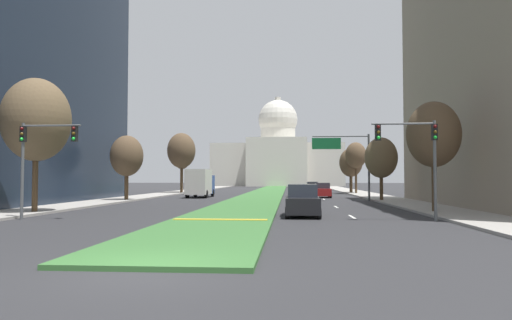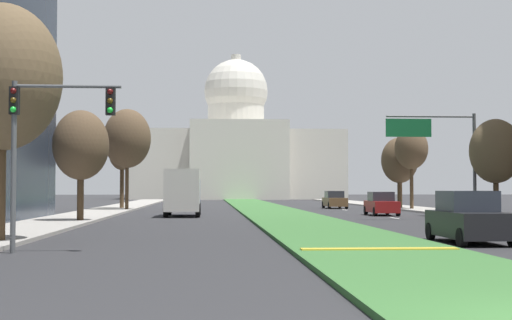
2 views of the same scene
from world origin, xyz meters
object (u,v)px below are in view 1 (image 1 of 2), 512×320
(street_tree_right_near, at_px, (433,135))
(sedan_distant, at_px, (312,187))
(street_tree_left_mid, at_px, (127,156))
(street_tree_left_distant, at_px, (182,160))
(overhead_guide_sign, at_px, (347,153))
(sedan_midblock, at_px, (323,191))
(street_tree_left_near, at_px, (36,120))
(traffic_light_near_left, at_px, (38,149))
(capitol_building, at_px, (278,159))
(street_tree_left_far, at_px, (181,151))
(box_truck_delivery, at_px, (200,183))
(street_tree_right_distant, at_px, (351,163))
(sedan_lead_stopped, at_px, (303,201))
(street_tree_right_mid, at_px, (381,158))
(street_tree_right_far, at_px, (356,156))
(traffic_light_near_right, at_px, (418,148))

(street_tree_right_near, height_order, sedan_distant, street_tree_right_near)
(street_tree_left_mid, distance_m, street_tree_left_distant, 25.23)
(overhead_guide_sign, xyz_separation_m, sedan_midblock, (-1.81, 8.00, -3.86))
(overhead_guide_sign, bearing_deg, street_tree_left_near, -140.34)
(traffic_light_near_left, height_order, street_tree_left_near, street_tree_left_near)
(capitol_building, xyz_separation_m, sedan_distant, (6.93, -64.95, -7.13))
(capitol_building, height_order, street_tree_left_distant, capitol_building)
(street_tree_left_far, xyz_separation_m, sedan_distant, (18.88, 6.52, -5.35))
(street_tree_left_near, distance_m, street_tree_right_near, 24.91)
(overhead_guide_sign, bearing_deg, street_tree_left_mid, -174.74)
(street_tree_left_distant, xyz_separation_m, box_truck_delivery, (6.04, -16.30, -3.26))
(street_tree_left_distant, bearing_deg, street_tree_right_near, -56.79)
(street_tree_left_far, distance_m, street_tree_left_distant, 4.37)
(street_tree_left_near, xyz_separation_m, street_tree_right_distant, (24.65, 40.05, -1.40))
(sedan_lead_stopped, bearing_deg, street_tree_left_near, 178.45)
(street_tree_right_near, height_order, sedan_lead_stopped, street_tree_right_near)
(sedan_distant, bearing_deg, street_tree_right_mid, -78.80)
(street_tree_left_near, height_order, street_tree_right_distant, street_tree_left_near)
(sedan_lead_stopped, relative_size, sedan_distant, 0.99)
(capitol_building, xyz_separation_m, street_tree_left_mid, (-12.23, -92.58, -3.57))
(overhead_guide_sign, relative_size, street_tree_right_mid, 1.06)
(overhead_guide_sign, xyz_separation_m, sedan_distant, (-2.12, 25.67, -3.87))
(capitol_building, relative_size, sedan_midblock, 8.50)
(street_tree_left_distant, relative_size, street_tree_right_distant, 0.99)
(traffic_light_near_left, relative_size, street_tree_right_far, 0.72)
(overhead_guide_sign, distance_m, sedan_lead_stopped, 19.15)
(traffic_light_near_left, xyz_separation_m, street_tree_right_mid, (22.24, 20.59, 0.35))
(traffic_light_near_left, bearing_deg, street_tree_left_far, 92.65)
(street_tree_right_distant, bearing_deg, street_tree_left_far, -172.49)
(box_truck_delivery, bearing_deg, street_tree_left_mid, -121.32)
(street_tree_left_near, distance_m, street_tree_right_mid, 29.81)
(street_tree_right_mid, bearing_deg, overhead_guide_sign, 167.08)
(overhead_guide_sign, xyz_separation_m, street_tree_left_mid, (-21.28, -1.96, -0.31))
(street_tree_right_distant, distance_m, box_truck_delivery, 24.74)
(street_tree_left_far, bearing_deg, street_tree_left_near, -90.52)
(traffic_light_near_left, height_order, street_tree_left_distant, street_tree_left_distant)
(overhead_guide_sign, height_order, street_tree_right_near, street_tree_right_near)
(street_tree_right_mid, height_order, sedan_lead_stopped, street_tree_right_mid)
(capitol_building, bearing_deg, sedan_distant, -83.91)
(traffic_light_near_right, bearing_deg, overhead_guide_sign, 92.87)
(sedan_lead_stopped, bearing_deg, street_tree_left_distant, 112.38)
(street_tree_right_near, relative_size, street_tree_right_distant, 1.08)
(sedan_midblock, bearing_deg, street_tree_right_far, 64.81)
(street_tree_left_near, distance_m, street_tree_left_mid, 15.80)
(capitol_building, xyz_separation_m, sedan_lead_stopped, (4.19, -108.75, -7.05))
(box_truck_delivery, bearing_deg, traffic_light_near_left, -96.61)
(street_tree_right_near, height_order, street_tree_left_distant, street_tree_right_near)
(overhead_guide_sign, bearing_deg, street_tree_right_far, 79.46)
(capitol_building, bearing_deg, street_tree_right_near, -83.28)
(street_tree_right_near, distance_m, street_tree_right_far, 35.05)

